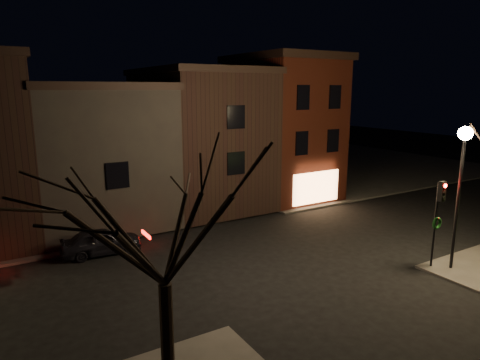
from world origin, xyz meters
The scene contains 9 objects.
ground centered at (0.00, 0.00, 0.00)m, with size 120.00×120.00×0.00m, color black.
sidewalk_far_right centered at (20.00, 20.00, 0.06)m, with size 30.00×30.00×0.12m, color #2D2B28.
corner_building centered at (8.00, 9.47, 5.40)m, with size 6.50×8.50×10.50m.
row_building_a centered at (1.50, 10.50, 4.83)m, with size 7.30×10.30×9.40m.
row_building_b centered at (-5.75, 10.50, 4.33)m, with size 7.80×10.30×8.40m.
street_lamp_near centered at (6.20, -6.00, 5.18)m, with size 0.60×0.60×6.48m.
traffic_signal centered at (5.60, -5.51, 2.81)m, with size 0.58×0.38×4.05m.
bare_tree_left centered at (-8.00, -7.00, 5.43)m, with size 5.60×5.60×7.50m.
parked_car_a centered at (-7.06, 4.32, 0.66)m, with size 1.57×3.90×1.33m, color black.
Camera 1 is at (-11.61, -16.71, 8.18)m, focal length 32.00 mm.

